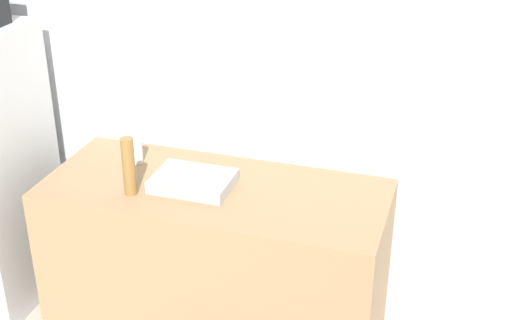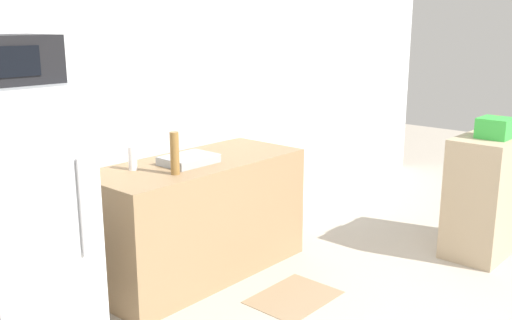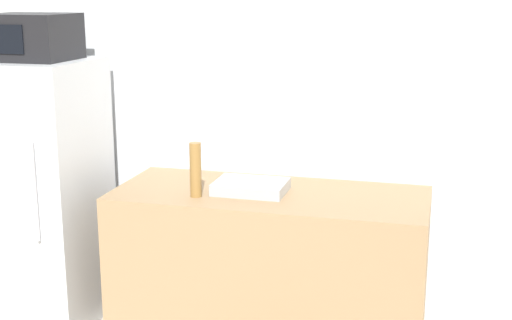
{
  "view_description": "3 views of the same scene",
  "coord_description": "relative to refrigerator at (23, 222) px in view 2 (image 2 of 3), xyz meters",
  "views": [
    {
      "loc": [
        1.05,
        -0.53,
        2.53
      ],
      "look_at": [
        0.25,
        1.99,
        1.22
      ],
      "focal_mm": 50.0,
      "sensor_mm": 36.0,
      "label": 1
    },
    {
      "loc": [
        -2.82,
        -0.74,
        1.87
      ],
      "look_at": [
        0.16,
        1.9,
        0.91
      ],
      "focal_mm": 40.0,
      "sensor_mm": 36.0,
      "label": 2
    },
    {
      "loc": [
        0.82,
        -1.27,
        1.95
      ],
      "look_at": [
        -0.04,
        1.93,
        1.14
      ],
      "focal_mm": 50.0,
      "sensor_mm": 36.0,
      "label": 3
    }
  ],
  "objects": [
    {
      "name": "wall_back",
      "position": [
        1.42,
        0.45,
        0.52
      ],
      "size": [
        8.0,
        0.06,
        2.6
      ],
      "primitive_type": "cube",
      "color": "silver",
      "rests_on": "ground_plane"
    },
    {
      "name": "refrigerator",
      "position": [
        0.0,
        0.0,
        0.0
      ],
      "size": [
        0.62,
        0.67,
        1.56
      ],
      "color": "silver",
      "rests_on": "ground_plane"
    },
    {
      "name": "microwave",
      "position": [
        -0.0,
        -0.0,
        0.9
      ],
      "size": [
        0.46,
        0.4,
        0.25
      ],
      "color": "black",
      "rests_on": "refrigerator"
    },
    {
      "name": "counter",
      "position": [
        1.36,
        0.03,
        -0.34
      ],
      "size": [
        1.68,
        0.71,
        0.88
      ],
      "primitive_type": "cube",
      "color": "#937551",
      "rests_on": "ground_plane"
    },
    {
      "name": "sink_basin",
      "position": [
        1.26,
        0.01,
        0.13
      ],
      "size": [
        0.38,
        0.28,
        0.06
      ],
      "primitive_type": "cube",
      "color": "#9EA3A8",
      "rests_on": "counter"
    },
    {
      "name": "bottle_tall",
      "position": [
        1.0,
        -0.14,
        0.25
      ],
      "size": [
        0.06,
        0.06,
        0.29
      ],
      "primitive_type": "cylinder",
      "color": "olive",
      "rests_on": "counter"
    },
    {
      "name": "bottle_short",
      "position": [
        0.89,
        0.16,
        0.19
      ],
      "size": [
        0.06,
        0.06,
        0.17
      ],
      "primitive_type": "cylinder",
      "color": "silver",
      "rests_on": "counter"
    },
    {
      "name": "shelf_cabinet",
      "position": [
        3.2,
        -1.45,
        -0.29
      ],
      "size": [
        0.77,
        0.44,
        0.98
      ],
      "primitive_type": "cube",
      "color": "tan",
      "rests_on": "ground_plane"
    },
    {
      "name": "basket",
      "position": [
        3.14,
        -1.49,
        0.29
      ],
      "size": [
        0.25,
        0.24,
        0.16
      ],
      "primitive_type": "cube",
      "color": "green",
      "rests_on": "shelf_cabinet"
    },
    {
      "name": "jar",
      "position": [
        3.51,
        -1.36,
        0.27
      ],
      "size": [
        0.06,
        0.06,
        0.12
      ],
      "primitive_type": "cylinder",
      "color": "red",
      "rests_on": "shelf_cabinet"
    },
    {
      "name": "kitchen_rug",
      "position": [
        1.5,
        -0.78,
        -0.77
      ],
      "size": [
        0.61,
        0.45,
        0.01
      ],
      "primitive_type": "cube",
      "color": "#937A5B",
      "rests_on": "ground_plane"
    }
  ]
}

